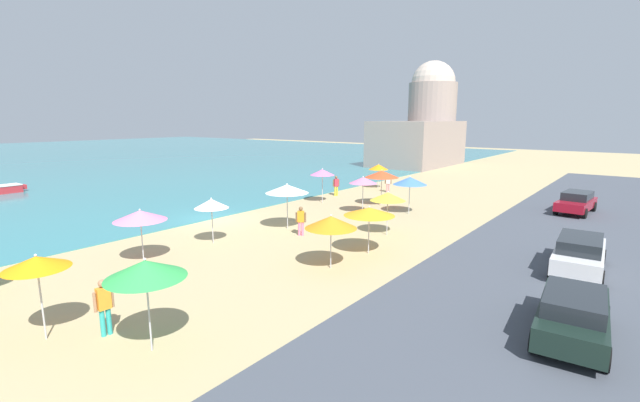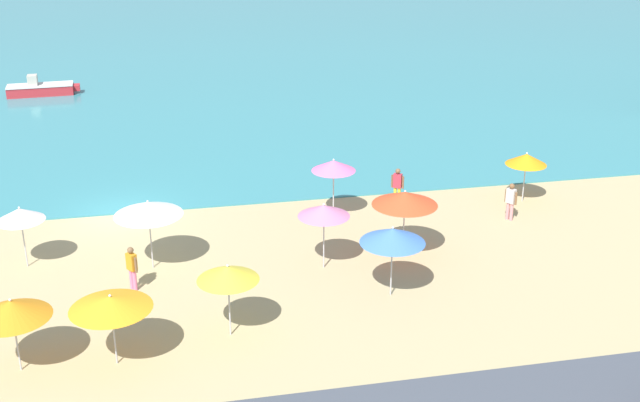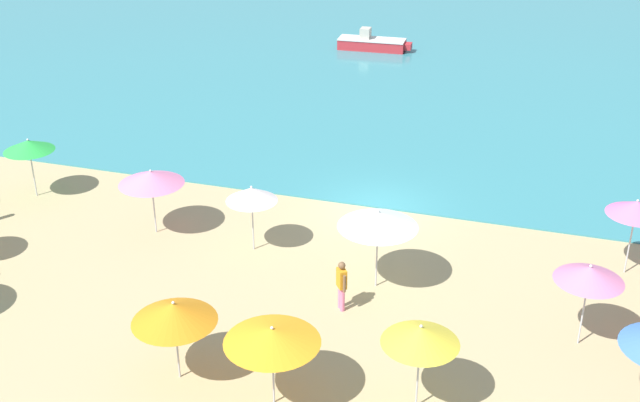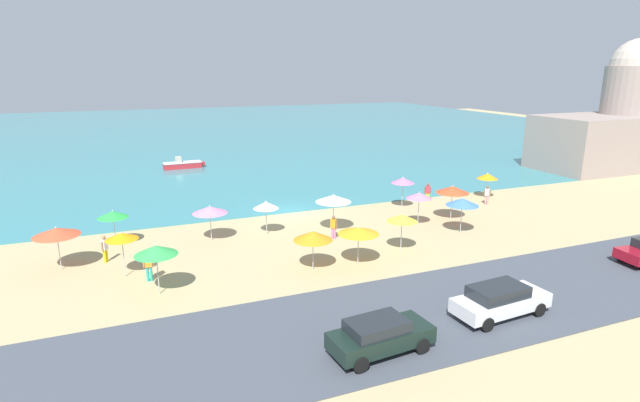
{
  "view_description": "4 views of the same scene",
  "coord_description": "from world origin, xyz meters",
  "px_view_note": "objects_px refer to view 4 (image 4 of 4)",
  "views": [
    {
      "loc": [
        -16.48,
        -21.44,
        6.22
      ],
      "look_at": [
        5.3,
        -4.52,
        0.91
      ],
      "focal_mm": 24.0,
      "sensor_mm": 36.0,
      "label": 1
    },
    {
      "loc": [
        1.94,
        -32.14,
        13.17
      ],
      "look_at": [
        7.74,
        -3.86,
        1.51
      ],
      "focal_mm": 45.0,
      "sensor_mm": 36.0,
      "label": 2
    },
    {
      "loc": [
        5.98,
        -26.18,
        13.26
      ],
      "look_at": [
        -1.05,
        -3.81,
        1.91
      ],
      "focal_mm": 45.0,
      "sensor_mm": 36.0,
      "label": 3
    },
    {
      "loc": [
        -12.02,
        -35.56,
        10.97
      ],
      "look_at": [
        2.03,
        -0.9,
        0.97
      ],
      "focal_mm": 28.0,
      "sensor_mm": 36.0,
      "label": 4
    }
  ],
  "objects_px": {
    "beach_umbrella_14": "(266,205)",
    "beach_umbrella_4": "(462,202)",
    "beach_umbrella_9": "(210,210)",
    "parked_car_0": "(500,300)",
    "beach_umbrella_11": "(333,198)",
    "beach_umbrella_13": "(358,231)",
    "bather_4": "(149,264)",
    "bather_0": "(334,226)",
    "beach_umbrella_2": "(403,180)",
    "beach_umbrella_1": "(113,214)",
    "bather_2": "(105,247)",
    "bather_1": "(487,194)",
    "beach_umbrella_5": "(453,190)",
    "skiff_nearshore": "(183,165)",
    "parked_car_1": "(380,335)",
    "beach_umbrella_7": "(122,236)",
    "beach_umbrella_6": "(313,236)",
    "harbor_fortress": "(617,122)",
    "beach_umbrella_12": "(402,218)",
    "bather_3": "(428,191)",
    "beach_umbrella_8": "(487,176)",
    "beach_umbrella_3": "(56,232)",
    "beach_umbrella_0": "(156,250)",
    "beach_umbrella_10": "(419,196)"
  },
  "relations": [
    {
      "from": "beach_umbrella_3",
      "to": "beach_umbrella_14",
      "type": "bearing_deg",
      "value": 7.37
    },
    {
      "from": "beach_umbrella_4",
      "to": "bather_4",
      "type": "distance_m",
      "value": 20.36
    },
    {
      "from": "beach_umbrella_5",
      "to": "beach_umbrella_12",
      "type": "relative_size",
      "value": 1.09
    },
    {
      "from": "beach_umbrella_7",
      "to": "bather_0",
      "type": "relative_size",
      "value": 1.59
    },
    {
      "from": "beach_umbrella_8",
      "to": "beach_umbrella_13",
      "type": "height_order",
      "value": "beach_umbrella_13"
    },
    {
      "from": "beach_umbrella_7",
      "to": "beach_umbrella_8",
      "type": "height_order",
      "value": "beach_umbrella_7"
    },
    {
      "from": "bather_0",
      "to": "bather_4",
      "type": "distance_m",
      "value": 12.04
    },
    {
      "from": "beach_umbrella_2",
      "to": "parked_car_0",
      "type": "relative_size",
      "value": 0.56
    },
    {
      "from": "beach_umbrella_4",
      "to": "beach_umbrella_5",
      "type": "relative_size",
      "value": 0.96
    },
    {
      "from": "beach_umbrella_14",
      "to": "bather_3",
      "type": "relative_size",
      "value": 1.43
    },
    {
      "from": "beach_umbrella_5",
      "to": "parked_car_0",
      "type": "bearing_deg",
      "value": -118.25
    },
    {
      "from": "bather_0",
      "to": "parked_car_0",
      "type": "xyz_separation_m",
      "value": [
        2.68,
        -12.66,
        -0.05
      ]
    },
    {
      "from": "beach_umbrella_1",
      "to": "bather_4",
      "type": "height_order",
      "value": "beach_umbrella_1"
    },
    {
      "from": "beach_umbrella_9",
      "to": "bather_1",
      "type": "relative_size",
      "value": 1.49
    },
    {
      "from": "bather_0",
      "to": "bather_1",
      "type": "height_order",
      "value": "same"
    },
    {
      "from": "beach_umbrella_13",
      "to": "bather_4",
      "type": "bearing_deg",
      "value": 170.08
    },
    {
      "from": "beach_umbrella_11",
      "to": "beach_umbrella_1",
      "type": "bearing_deg",
      "value": 170.07
    },
    {
      "from": "bather_3",
      "to": "beach_umbrella_13",
      "type": "bearing_deg",
      "value": -138.62
    },
    {
      "from": "bather_4",
      "to": "parked_car_1",
      "type": "xyz_separation_m",
      "value": [
        7.94,
        -10.76,
        -0.13
      ]
    },
    {
      "from": "skiff_nearshore",
      "to": "beach_umbrella_10",
      "type": "bearing_deg",
      "value": -65.21
    },
    {
      "from": "beach_umbrella_10",
      "to": "beach_umbrella_7",
      "type": "bearing_deg",
      "value": -174.98
    },
    {
      "from": "beach_umbrella_8",
      "to": "parked_car_1",
      "type": "bearing_deg",
      "value": -138.32
    },
    {
      "from": "beach_umbrella_3",
      "to": "beach_umbrella_14",
      "type": "distance_m",
      "value": 12.55
    },
    {
      "from": "beach_umbrella_9",
      "to": "beach_umbrella_13",
      "type": "distance_m",
      "value": 10.17
    },
    {
      "from": "beach_umbrella_5",
      "to": "beach_umbrella_10",
      "type": "bearing_deg",
      "value": -173.24
    },
    {
      "from": "beach_umbrella_13",
      "to": "bather_1",
      "type": "distance_m",
      "value": 17.42
    },
    {
      "from": "beach_umbrella_1",
      "to": "skiff_nearshore",
      "type": "bearing_deg",
      "value": 73.46
    },
    {
      "from": "beach_umbrella_0",
      "to": "beach_umbrella_12",
      "type": "distance_m",
      "value": 14.42
    },
    {
      "from": "parked_car_0",
      "to": "skiff_nearshore",
      "type": "relative_size",
      "value": 1.02
    },
    {
      "from": "beach_umbrella_0",
      "to": "beach_umbrella_3",
      "type": "relative_size",
      "value": 1.05
    },
    {
      "from": "beach_umbrella_5",
      "to": "bather_0",
      "type": "height_order",
      "value": "beach_umbrella_5"
    },
    {
      "from": "beach_umbrella_12",
      "to": "bather_3",
      "type": "height_order",
      "value": "beach_umbrella_12"
    },
    {
      "from": "beach_umbrella_14",
      "to": "beach_umbrella_4",
      "type": "bearing_deg",
      "value": -21.08
    },
    {
      "from": "beach_umbrella_11",
      "to": "beach_umbrella_14",
      "type": "bearing_deg",
      "value": 167.05
    },
    {
      "from": "bather_2",
      "to": "bather_1",
      "type": "bearing_deg",
      "value": 3.62
    },
    {
      "from": "beach_umbrella_9",
      "to": "parked_car_0",
      "type": "height_order",
      "value": "beach_umbrella_9"
    },
    {
      "from": "beach_umbrella_5",
      "to": "beach_umbrella_14",
      "type": "bearing_deg",
      "value": 172.07
    },
    {
      "from": "beach_umbrella_8",
      "to": "parked_car_0",
      "type": "xyz_separation_m",
      "value": [
        -13.94,
        -17.55,
        -1.1
      ]
    },
    {
      "from": "beach_umbrella_4",
      "to": "skiff_nearshore",
      "type": "xyz_separation_m",
      "value": [
        -14.72,
        30.48,
        -1.77
      ]
    },
    {
      "from": "beach_umbrella_11",
      "to": "beach_umbrella_8",
      "type": "bearing_deg",
      "value": 11.73
    },
    {
      "from": "beach_umbrella_3",
      "to": "parked_car_0",
      "type": "bearing_deg",
      "value": -35.79
    },
    {
      "from": "beach_umbrella_0",
      "to": "beach_umbrella_1",
      "type": "bearing_deg",
      "value": 103.08
    },
    {
      "from": "beach_umbrella_13",
      "to": "beach_umbrella_1",
      "type": "bearing_deg",
      "value": 146.49
    },
    {
      "from": "skiff_nearshore",
      "to": "harbor_fortress",
      "type": "bearing_deg",
      "value": -21.11
    },
    {
      "from": "beach_umbrella_7",
      "to": "beach_umbrella_6",
      "type": "bearing_deg",
      "value": -16.64
    },
    {
      "from": "bather_4",
      "to": "parked_car_1",
      "type": "bearing_deg",
      "value": -53.56
    },
    {
      "from": "beach_umbrella_5",
      "to": "skiff_nearshore",
      "type": "relative_size",
      "value": 0.58
    },
    {
      "from": "beach_umbrella_11",
      "to": "beach_umbrella_13",
      "type": "height_order",
      "value": "beach_umbrella_11"
    },
    {
      "from": "harbor_fortress",
      "to": "beach_umbrella_9",
      "type": "bearing_deg",
      "value": -170.24
    },
    {
      "from": "beach_umbrella_1",
      "to": "beach_umbrella_13",
      "type": "relative_size",
      "value": 0.99
    }
  ]
}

